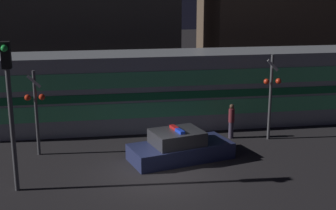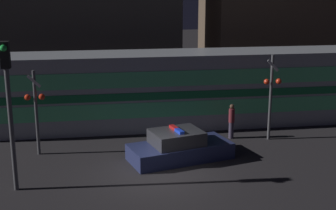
# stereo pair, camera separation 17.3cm
# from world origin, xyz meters

# --- Properties ---
(ground_plane) EXTENTS (120.00, 120.00, 0.00)m
(ground_plane) POSITION_xyz_m (0.00, 0.00, 0.00)
(ground_plane) COLOR #262326
(train) EXTENTS (21.89, 2.95, 3.80)m
(train) POSITION_xyz_m (0.99, 6.68, 1.90)
(train) COLOR #999EA5
(train) RESTS_ON ground_plane
(police_car) EXTENTS (4.57, 2.85, 1.38)m
(police_car) POSITION_xyz_m (1.18, 1.60, 0.51)
(police_car) COLOR navy
(police_car) RESTS_ON ground_plane
(pedestrian) EXTENTS (0.28, 0.28, 1.67)m
(pedestrian) POSITION_xyz_m (4.13, 3.96, 0.86)
(pedestrian) COLOR #3F384C
(pedestrian) RESTS_ON ground_plane
(crossing_signal_near) EXTENTS (0.84, 0.35, 4.03)m
(crossing_signal_near) POSITION_xyz_m (5.84, 3.48, 2.31)
(crossing_signal_near) COLOR #4C4C51
(crossing_signal_near) RESTS_ON ground_plane
(crossing_signal_far) EXTENTS (0.84, 0.35, 3.68)m
(crossing_signal_far) POSITION_xyz_m (-4.70, 3.09, 2.12)
(crossing_signal_far) COLOR #4C4C51
(crossing_signal_far) RESTS_ON ground_plane
(traffic_light_corner) EXTENTS (0.30, 0.46, 5.30)m
(traffic_light_corner) POSITION_xyz_m (-5.12, -0.48, 3.39)
(traffic_light_corner) COLOR #4C4C51
(traffic_light_corner) RESTS_ON ground_plane
(building_left) EXTENTS (11.50, 4.38, 10.91)m
(building_left) POSITION_xyz_m (-2.41, 14.55, 5.45)
(building_left) COLOR #47423D
(building_left) RESTS_ON ground_plane
(building_center) EXTENTS (9.75, 6.58, 7.59)m
(building_center) POSITION_xyz_m (10.65, 15.52, 3.80)
(building_center) COLOR brown
(building_center) RESTS_ON ground_plane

